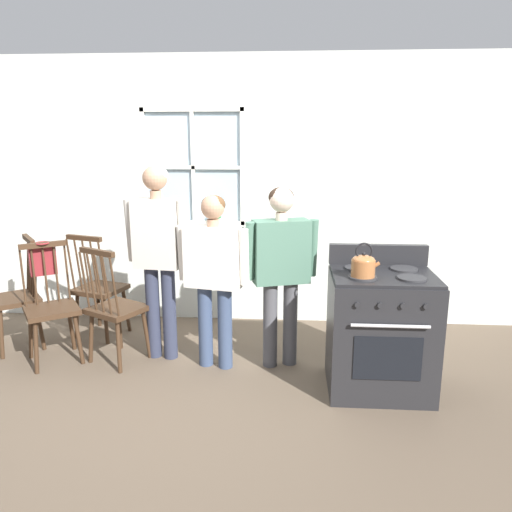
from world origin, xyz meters
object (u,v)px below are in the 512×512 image
(person_elderly_left, at_px, (158,245))
(person_adult_right, at_px, (281,260))
(kettle, at_px, (363,265))
(person_teen_center, at_px, (214,266))
(stove, at_px, (380,331))
(handbag, at_px, (43,260))
(chair_near_wall, at_px, (17,299))
(chair_near_stove, at_px, (115,310))
(potted_plant, at_px, (216,216))
(chair_by_window, at_px, (51,309))
(chair_center_cluster, at_px, (99,290))

(person_elderly_left, height_order, person_adult_right, person_elderly_left)
(kettle, bearing_deg, person_teen_center, 159.70)
(stove, bearing_deg, person_adult_right, 155.05)
(person_adult_right, bearing_deg, handbag, 159.43)
(person_teen_center, distance_m, kettle, 1.23)
(chair_near_wall, xyz_separation_m, chair_near_stove, (1.00, -0.23, 0.00))
(chair_near_wall, bearing_deg, kettle, 38.76)
(stove, bearing_deg, potted_plant, 136.66)
(chair_by_window, height_order, person_elderly_left, person_elderly_left)
(chair_center_cluster, xyz_separation_m, potted_plant, (1.09, 0.49, 0.65))
(person_elderly_left, distance_m, kettle, 1.74)
(chair_center_cluster, relative_size, kettle, 4.17)
(potted_plant, xyz_separation_m, handbag, (-1.42, -0.87, -0.26))
(chair_center_cluster, distance_m, handbag, 0.64)
(stove, relative_size, handbag, 3.53)
(potted_plant, distance_m, handbag, 1.69)
(potted_plant, bearing_deg, chair_near_wall, -154.79)
(chair_by_window, distance_m, chair_near_wall, 0.51)
(person_elderly_left, bearing_deg, stove, -6.48)
(chair_center_cluster, distance_m, person_elderly_left, 1.01)
(kettle, bearing_deg, stove, 37.33)
(chair_by_window, xyz_separation_m, chair_center_cluster, (0.20, 0.57, 0.00))
(person_teen_center, xyz_separation_m, stove, (1.32, -0.29, -0.41))
(chair_by_window, bearing_deg, kettle, -44.39)
(chair_near_wall, height_order, chair_center_cluster, same)
(chair_near_stove, distance_m, handbag, 0.81)
(chair_near_stove, bearing_deg, person_elderly_left, -134.02)
(chair_near_stove, xyz_separation_m, potted_plant, (0.73, 1.05, 0.65))
(person_adult_right, bearing_deg, chair_center_cluster, 146.85)
(person_teen_center, relative_size, person_adult_right, 0.96)
(person_teen_center, xyz_separation_m, person_adult_right, (0.55, 0.07, 0.04))
(potted_plant, bearing_deg, chair_near_stove, -124.81)
(stove, bearing_deg, kettle, -142.67)
(chair_near_stove, xyz_separation_m, stove, (2.18, -0.32, 0.00))
(kettle, height_order, potted_plant, potted_plant)
(person_teen_center, bearing_deg, chair_near_wall, -175.96)
(chair_center_cluster, relative_size, chair_near_stove, 1.00)
(person_elderly_left, height_order, stove, person_elderly_left)
(potted_plant, bearing_deg, person_teen_center, -82.80)
(kettle, xyz_separation_m, handbag, (-2.70, 0.63, -0.17))
(chair_near_wall, xyz_separation_m, person_teen_center, (1.86, -0.27, 0.41))
(potted_plant, bearing_deg, person_elderly_left, -111.18)
(chair_center_cluster, relative_size, handbag, 3.36)
(person_elderly_left, bearing_deg, person_adult_right, 2.72)
(chair_by_window, xyz_separation_m, potted_plant, (1.28, 1.07, 0.65))
(person_elderly_left, xyz_separation_m, person_teen_center, (0.50, -0.15, -0.14))
(chair_center_cluster, xyz_separation_m, person_elderly_left, (0.73, -0.44, 0.55))
(person_elderly_left, bearing_deg, chair_center_cluster, 155.96)
(chair_by_window, height_order, kettle, kettle)
(person_elderly_left, xyz_separation_m, handbag, (-1.06, 0.06, -0.16))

